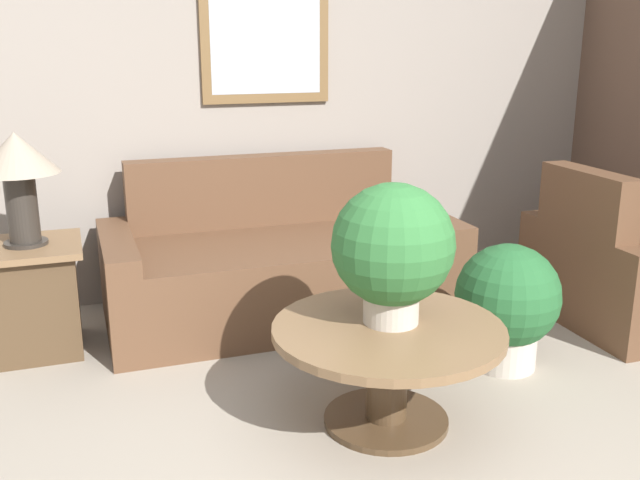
{
  "coord_description": "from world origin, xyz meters",
  "views": [
    {
      "loc": [
        -1.25,
        -1.61,
        1.65
      ],
      "look_at": [
        -0.06,
        1.77,
        0.64
      ],
      "focal_mm": 40.0,
      "sensor_mm": 36.0,
      "label": 1
    }
  ],
  "objects_px": {
    "table_lamp": "(17,165)",
    "potted_plant_floor": "(507,302)",
    "armchair": "(630,271)",
    "coffee_table": "(388,353)",
    "potted_plant_on_table": "(392,248)",
    "couch_main": "(281,267)",
    "side_table": "(33,297)"
  },
  "relations": [
    {
      "from": "side_table",
      "to": "potted_plant_floor",
      "type": "height_order",
      "value": "potted_plant_floor"
    },
    {
      "from": "table_lamp",
      "to": "potted_plant_on_table",
      "type": "distance_m",
      "value": 2.01
    },
    {
      "from": "couch_main",
      "to": "side_table",
      "type": "height_order",
      "value": "couch_main"
    },
    {
      "from": "table_lamp",
      "to": "potted_plant_floor",
      "type": "xyz_separation_m",
      "value": [
        2.31,
        -1.02,
        -0.68
      ]
    },
    {
      "from": "potted_plant_on_table",
      "to": "side_table",
      "type": "bearing_deg",
      "value": 139.06
    },
    {
      "from": "coffee_table",
      "to": "table_lamp",
      "type": "distance_m",
      "value": 2.12
    },
    {
      "from": "armchair",
      "to": "potted_plant_floor",
      "type": "relative_size",
      "value": 1.63
    },
    {
      "from": "coffee_table",
      "to": "potted_plant_floor",
      "type": "xyz_separation_m",
      "value": [
        0.82,
        0.33,
        0.02
      ]
    },
    {
      "from": "couch_main",
      "to": "potted_plant_on_table",
      "type": "xyz_separation_m",
      "value": [
        0.09,
        -1.4,
        0.5
      ]
    },
    {
      "from": "potted_plant_on_table",
      "to": "couch_main",
      "type": "bearing_deg",
      "value": 93.55
    },
    {
      "from": "coffee_table",
      "to": "armchair",
      "type": "bearing_deg",
      "value": 18.65
    },
    {
      "from": "couch_main",
      "to": "coffee_table",
      "type": "height_order",
      "value": "couch_main"
    },
    {
      "from": "coffee_table",
      "to": "potted_plant_on_table",
      "type": "relative_size",
      "value": 1.64
    },
    {
      "from": "side_table",
      "to": "potted_plant_on_table",
      "type": "distance_m",
      "value": 2.06
    },
    {
      "from": "couch_main",
      "to": "coffee_table",
      "type": "relative_size",
      "value": 2.08
    },
    {
      "from": "potted_plant_on_table",
      "to": "potted_plant_floor",
      "type": "bearing_deg",
      "value": 20.02
    },
    {
      "from": "armchair",
      "to": "potted_plant_floor",
      "type": "bearing_deg",
      "value": 107.49
    },
    {
      "from": "coffee_table",
      "to": "potted_plant_on_table",
      "type": "distance_m",
      "value": 0.46
    },
    {
      "from": "coffee_table",
      "to": "potted_plant_floor",
      "type": "bearing_deg",
      "value": 21.74
    },
    {
      "from": "couch_main",
      "to": "coffee_table",
      "type": "bearing_deg",
      "value": -87.49
    },
    {
      "from": "couch_main",
      "to": "table_lamp",
      "type": "distance_m",
      "value": 1.6
    },
    {
      "from": "couch_main",
      "to": "potted_plant_floor",
      "type": "distance_m",
      "value": 1.42
    },
    {
      "from": "potted_plant_floor",
      "to": "couch_main",
      "type": "bearing_deg",
      "value": 128.67
    },
    {
      "from": "armchair",
      "to": "coffee_table",
      "type": "relative_size",
      "value": 1.06
    },
    {
      "from": "table_lamp",
      "to": "potted_plant_floor",
      "type": "relative_size",
      "value": 0.9
    },
    {
      "from": "couch_main",
      "to": "potted_plant_on_table",
      "type": "bearing_deg",
      "value": -86.45
    },
    {
      "from": "side_table",
      "to": "armchair",
      "type": "bearing_deg",
      "value": -11.75
    },
    {
      "from": "table_lamp",
      "to": "potted_plant_floor",
      "type": "distance_m",
      "value": 2.61
    },
    {
      "from": "couch_main",
      "to": "potted_plant_on_table",
      "type": "height_order",
      "value": "potted_plant_on_table"
    },
    {
      "from": "couch_main",
      "to": "potted_plant_floor",
      "type": "height_order",
      "value": "couch_main"
    },
    {
      "from": "couch_main",
      "to": "side_table",
      "type": "distance_m",
      "value": 1.43
    },
    {
      "from": "coffee_table",
      "to": "table_lamp",
      "type": "relative_size",
      "value": 1.7
    }
  ]
}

